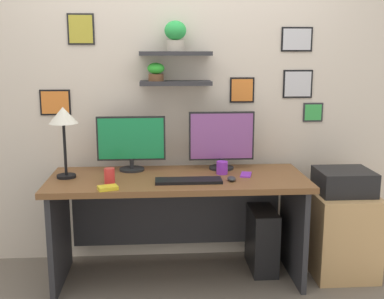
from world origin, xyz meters
The scene contains 15 objects.
ground_plane centered at (0.00, 0.00, 0.00)m, with size 8.00×8.00×0.00m, color #70665B.
back_wall_assembly centered at (0.00, 0.44, 1.36)m, with size 4.40×0.24×2.70m.
desk centered at (0.00, 0.06, 0.54)m, with size 1.77×0.68×0.75m.
monitor_left centered at (-0.33, 0.22, 0.96)m, with size 0.49×0.18×0.39m.
monitor_right centered at (0.33, 0.22, 0.97)m, with size 0.48×0.18×0.42m.
keyboard centered at (0.06, -0.14, 0.76)m, with size 0.44×0.14×0.02m, color black.
computer_mouse centered at (0.35, -0.13, 0.77)m, with size 0.06×0.09×0.03m, color #2D2D33.
desk_lamp centered at (-0.76, 0.04, 1.14)m, with size 0.19×0.19×0.48m.
cell_phone centered at (0.47, 0.01, 0.76)m, with size 0.07×0.14×0.01m, color purple.
coffee_mug centered at (0.31, 0.06, 0.80)m, with size 0.08×0.08×0.09m, color purple.
pen_cup centered at (-0.45, -0.13, 0.80)m, with size 0.07×0.07×0.10m, color red.
scissors_tray centered at (-0.45, -0.28, 0.76)m, with size 0.12×0.08×0.02m, color yellow.
drawer_cabinet centered at (1.18, 0.02, 0.30)m, with size 0.44×0.50×0.60m, color tan.
printer centered at (1.18, 0.02, 0.69)m, with size 0.38×0.34×0.17m, color black.
computer_tower_right centered at (0.62, 0.12, 0.23)m, with size 0.18×0.40×0.46m, color black.
Camera 1 is at (-0.13, -3.19, 1.60)m, focal length 44.88 mm.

